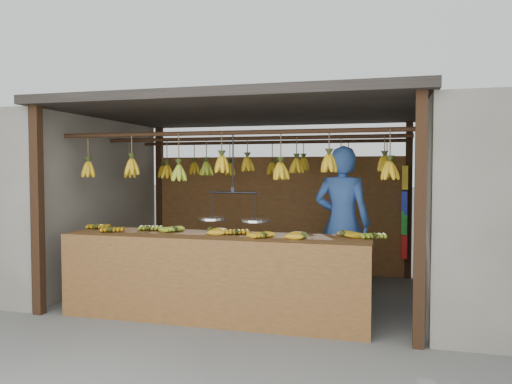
% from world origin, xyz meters
% --- Properties ---
extents(ground, '(80.00, 80.00, 0.00)m').
position_xyz_m(ground, '(0.00, 0.00, 0.00)').
color(ground, '#5B5B57').
extents(stall, '(4.30, 3.30, 2.40)m').
position_xyz_m(stall, '(0.00, 0.33, 1.97)').
color(stall, black).
rests_on(stall, ground).
extents(neighbor_left, '(3.00, 3.00, 2.30)m').
position_xyz_m(neighbor_left, '(-3.60, 0.00, 1.15)').
color(neighbor_left, slate).
rests_on(neighbor_left, ground).
extents(counter, '(3.45, 0.75, 0.96)m').
position_xyz_m(counter, '(-0.06, -1.22, 0.71)').
color(counter, brown).
rests_on(counter, ground).
extents(hanging_bananas, '(3.62, 2.25, 0.39)m').
position_xyz_m(hanging_bananas, '(-0.00, 0.00, 1.62)').
color(hanging_bananas, gold).
rests_on(hanging_bananas, ground).
extents(balance_scale, '(0.81, 0.36, 0.96)m').
position_xyz_m(balance_scale, '(0.09, -1.00, 1.10)').
color(balance_scale, black).
rests_on(balance_scale, ground).
extents(vendor, '(0.74, 0.53, 1.89)m').
position_xyz_m(vendor, '(1.17, 0.02, 0.94)').
color(vendor, '#3359A5').
rests_on(vendor, ground).
extents(bag_bundles, '(0.08, 0.26, 1.33)m').
position_xyz_m(bag_bundles, '(1.94, 1.35, 0.99)').
color(bag_bundles, yellow).
rests_on(bag_bundles, ground).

